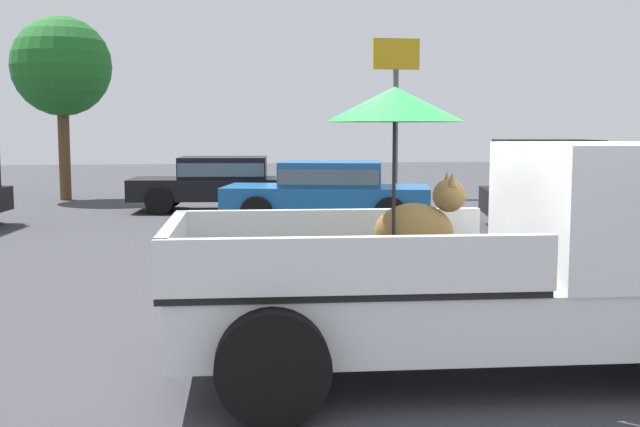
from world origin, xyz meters
name	(u,v)px	position (x,y,z in m)	size (l,w,h in m)	color
ground_plane	(479,372)	(0.00, 0.00, 0.00)	(80.00, 80.00, 0.00)	#38383D
pickup_truck_main	(536,257)	(0.47, -0.03, 0.96)	(5.16, 2.53, 2.35)	black
pickup_truck_red	(595,186)	(5.67, 8.57, 0.87)	(5.09, 3.01, 1.80)	black
parked_sedan_near	(328,189)	(0.54, 10.31, 0.74)	(4.60, 2.77, 1.33)	black
parked_sedan_far	(221,181)	(-1.60, 13.44, 0.74)	(4.48, 2.36, 1.33)	black
motel_sign	(396,85)	(3.69, 16.75, 3.30)	(1.40, 0.16, 4.66)	#59595B
tree_by_lot	(61,67)	(-5.86, 17.14, 3.73)	(2.78, 2.78, 5.15)	brown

